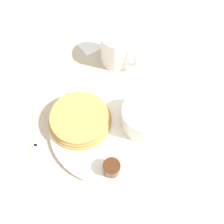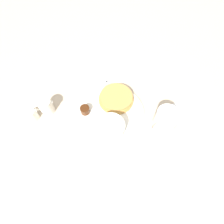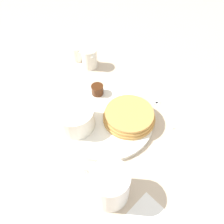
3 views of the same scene
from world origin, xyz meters
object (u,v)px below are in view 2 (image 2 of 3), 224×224
object	(u,v)px
plate	(111,113)
fork	(110,81)
coffee_mug	(165,120)
creamer_pitcher_far	(31,115)
bowl	(111,128)
creamer_pitcher_near	(46,106)

from	to	relation	value
plate	fork	size ratio (longest dim) A/B	2.05
coffee_mug	creamer_pitcher_far	world-z (taller)	coffee_mug
plate	coffee_mug	world-z (taller)	coffee_mug
coffee_mug	creamer_pitcher_far	distance (m)	0.50
bowl	creamer_pitcher_near	bearing A→B (deg)	131.22
coffee_mug	creamer_pitcher_near	world-z (taller)	coffee_mug
creamer_pitcher_near	creamer_pitcher_far	world-z (taller)	creamer_pitcher_near
plate	creamer_pitcher_near	size ratio (longest dim) A/B	3.36
bowl	creamer_pitcher_near	world-z (taller)	same
plate	coffee_mug	xyz separation A→B (m)	(0.15, -0.14, 0.04)
creamer_pitcher_near	coffee_mug	bearing A→B (deg)	-36.00
coffee_mug	fork	bearing A→B (deg)	105.10
plate	creamer_pitcher_far	size ratio (longest dim) A/B	3.93
fork	plate	bearing A→B (deg)	-116.51
coffee_mug	bowl	bearing A→B (deg)	161.35
creamer_pitcher_near	creamer_pitcher_far	bearing A→B (deg)	-176.57
fork	bowl	bearing A→B (deg)	-117.31
creamer_pitcher_far	creamer_pitcher_near	bearing A→B (deg)	3.43
bowl	creamer_pitcher_far	distance (m)	0.31
creamer_pitcher_near	creamer_pitcher_far	distance (m)	0.06
coffee_mug	creamer_pitcher_far	size ratio (longest dim) A/B	1.68
bowl	creamer_pitcher_far	bearing A→B (deg)	140.41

